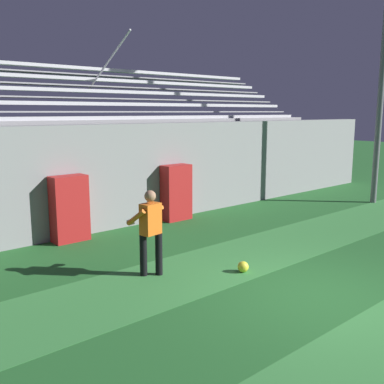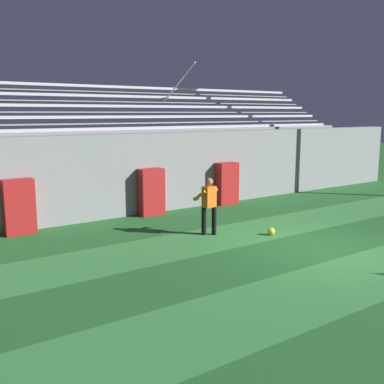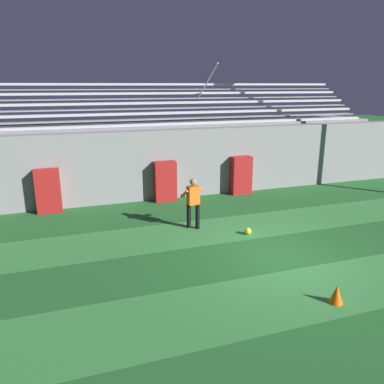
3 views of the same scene
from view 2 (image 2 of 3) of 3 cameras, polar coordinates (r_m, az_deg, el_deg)
ground_plane at (r=12.27m, az=15.97°, el=-6.92°), size 80.00×80.00×0.00m
turf_stripe_mid at (r=11.26m, az=23.22°, el=-8.87°), size 28.00×2.09×0.01m
turf_stripe_far at (r=13.80m, az=8.43°, el=-4.74°), size 28.00×2.09×0.01m
back_wall at (r=16.76m, az=-1.17°, el=2.83°), size 24.00×0.60×2.80m
padding_pillar_gate_left at (r=15.52m, az=-5.19°, el=0.01°), size 0.87×0.44×1.62m
padding_pillar_gate_right at (r=17.38m, az=4.44°, el=1.09°), size 0.87×0.44×1.62m
padding_pillar_far_left at (r=13.94m, az=-21.12°, el=-1.77°), size 0.87×0.44×1.62m
bleacher_stand at (r=18.73m, az=-5.13°, el=3.87°), size 18.00×4.05×5.43m
goalkeeper at (r=12.91m, az=2.13°, el=-1.33°), size 0.64×0.59×1.67m
soccer_ball at (r=13.24m, az=10.01°, el=-4.95°), size 0.22×0.22×0.22m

